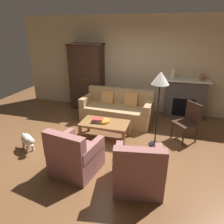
% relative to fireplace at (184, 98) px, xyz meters
% --- Properties ---
extents(ground_plane, '(9.60, 9.60, 0.00)m').
position_rel_fireplace_xyz_m(ground_plane, '(-1.55, -2.30, -0.57)').
color(ground_plane, brown).
extents(back_wall, '(7.20, 0.10, 2.80)m').
position_rel_fireplace_xyz_m(back_wall, '(-1.55, 0.25, 0.83)').
color(back_wall, beige).
rests_on(back_wall, ground).
extents(fireplace, '(1.26, 0.48, 1.12)m').
position_rel_fireplace_xyz_m(fireplace, '(0.00, 0.00, 0.00)').
color(fireplace, '#4C4947').
rests_on(fireplace, ground).
extents(armoire, '(1.06, 0.57, 2.02)m').
position_rel_fireplace_xyz_m(armoire, '(-2.95, -0.08, 0.44)').
color(armoire, '#382319').
rests_on(armoire, ground).
extents(couch, '(1.96, 0.96, 0.86)m').
position_rel_fireplace_xyz_m(couch, '(-1.77, -0.81, -0.25)').
color(couch, tan).
rests_on(couch, ground).
extents(coffee_table, '(1.10, 0.60, 0.42)m').
position_rel_fireplace_xyz_m(coffee_table, '(-1.79, -1.89, -0.20)').
color(coffee_table, olive).
rests_on(coffee_table, ground).
extents(fruit_bowl, '(0.28, 0.28, 0.06)m').
position_rel_fireplace_xyz_m(fruit_bowl, '(-1.81, -1.88, -0.12)').
color(fruit_bowl, orange).
rests_on(fruit_bowl, coffee_table).
extents(book_stack, '(0.27, 0.20, 0.09)m').
position_rel_fireplace_xyz_m(book_stack, '(-1.94, -1.92, -0.10)').
color(book_stack, '#427A4C').
rests_on(book_stack, coffee_table).
extents(mantel_vase_cream, '(0.12, 0.12, 0.28)m').
position_rel_fireplace_xyz_m(mantel_vase_cream, '(-0.38, -0.02, 0.69)').
color(mantel_vase_cream, beige).
rests_on(mantel_vase_cream, fireplace).
extents(mantel_vase_terracotta, '(0.13, 0.13, 0.17)m').
position_rel_fireplace_xyz_m(mantel_vase_terracotta, '(0.38, -0.02, 0.63)').
color(mantel_vase_terracotta, '#A86042').
rests_on(mantel_vase_terracotta, fireplace).
extents(armchair_near_left, '(0.89, 0.89, 0.88)m').
position_rel_fireplace_xyz_m(armchair_near_left, '(-1.93, -3.18, -0.25)').
color(armchair_near_left, '#935B56').
rests_on(armchair_near_left, ground).
extents(armchair_near_right, '(0.89, 0.89, 0.88)m').
position_rel_fireplace_xyz_m(armchair_near_right, '(-0.77, -3.26, -0.25)').
color(armchair_near_right, '#935B56').
rests_on(armchair_near_right, ground).
extents(side_chair_wooden, '(0.62, 0.62, 0.90)m').
position_rel_fireplace_xyz_m(side_chair_wooden, '(0.06, -1.41, -0.06)').
color(side_chair_wooden, '#382319').
rests_on(side_chair_wooden, ground).
extents(floor_lamp, '(0.36, 0.36, 1.65)m').
position_rel_fireplace_xyz_m(floor_lamp, '(-0.62, -1.85, 0.86)').
color(floor_lamp, black).
rests_on(floor_lamp, ground).
extents(dog, '(0.50, 0.40, 0.39)m').
position_rel_fireplace_xyz_m(dog, '(-3.20, -2.82, -0.32)').
color(dog, beige).
rests_on(dog, ground).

